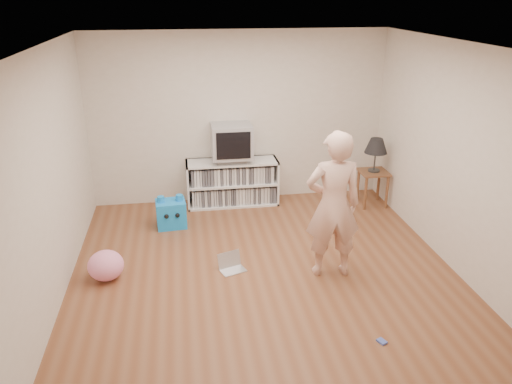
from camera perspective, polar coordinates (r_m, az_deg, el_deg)
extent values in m
plane|color=brown|center=(6.08, 0.79, -8.70)|extent=(4.50, 4.50, 0.00)
cube|color=beige|center=(7.67, -1.98, 8.41)|extent=(4.50, 0.02, 2.60)
cube|color=beige|center=(3.53, 7.03, -8.96)|extent=(4.50, 0.02, 2.60)
cube|color=beige|center=(5.63, -22.38, 1.59)|extent=(0.02, 4.50, 2.60)
cube|color=beige|center=(6.29, 21.56, 3.78)|extent=(0.02, 4.50, 2.60)
cube|color=white|center=(5.25, 0.94, 16.50)|extent=(4.50, 4.50, 0.01)
cube|color=white|center=(7.91, -2.89, 1.63)|extent=(1.40, 0.03, 0.70)
cube|color=white|center=(7.68, -7.81, 0.80)|extent=(0.03, 0.45, 0.70)
cube|color=white|center=(7.81, 2.28, 1.37)|extent=(0.03, 0.45, 0.70)
cube|color=white|center=(7.84, -2.68, -1.19)|extent=(1.40, 0.45, 0.03)
cube|color=white|center=(7.72, -2.72, 1.09)|extent=(1.34, 0.45, 0.03)
cube|color=white|center=(7.60, -2.76, 3.45)|extent=(1.40, 0.45, 0.03)
cube|color=silver|center=(7.72, -2.72, 1.09)|extent=(1.26, 0.36, 0.64)
cube|color=gray|center=(7.59, -2.77, 3.81)|extent=(0.45, 0.35, 0.07)
cube|color=#9C9CA1|center=(7.50, -2.81, 5.87)|extent=(0.60, 0.52, 0.50)
cube|color=black|center=(7.25, -2.58, 5.30)|extent=(0.50, 0.01, 0.40)
cylinder|color=brown|center=(7.70, 12.41, -0.18)|extent=(0.04, 0.04, 0.52)
cylinder|color=brown|center=(7.83, 14.73, -0.03)|extent=(0.04, 0.04, 0.52)
cylinder|color=brown|center=(8.00, 11.56, 0.73)|extent=(0.04, 0.04, 0.52)
cylinder|color=brown|center=(8.12, 13.82, 0.86)|extent=(0.04, 0.04, 0.52)
cube|color=brown|center=(7.82, 13.30, 2.23)|extent=(0.42, 0.42, 0.03)
cylinder|color=#333333|center=(7.81, 13.32, 2.42)|extent=(0.18, 0.18, 0.02)
cylinder|color=#333333|center=(7.75, 13.43, 3.62)|extent=(0.02, 0.02, 0.32)
imported|color=beige|center=(5.66, 8.81, -1.52)|extent=(0.65, 0.45, 1.74)
cube|color=silver|center=(6.03, -2.66, -8.93)|extent=(0.34, 0.29, 0.01)
cube|color=silver|center=(6.06, -3.10, -7.70)|extent=(0.29, 0.15, 0.19)
cube|color=black|center=(6.06, -3.10, -7.70)|extent=(0.25, 0.13, 0.15)
cube|color=#4A62C6|center=(5.09, 14.18, -16.22)|extent=(0.10, 0.11, 0.02)
cube|color=#1289EE|center=(7.12, -9.67, -2.47)|extent=(0.43, 0.35, 0.38)
cylinder|color=#1289EE|center=(7.02, -10.83, -0.83)|extent=(0.10, 0.10, 0.09)
cylinder|color=#1289EE|center=(7.03, -8.75, -0.64)|extent=(0.10, 0.10, 0.09)
sphere|color=black|center=(6.94, -10.19, -2.76)|extent=(0.06, 0.06, 0.06)
sphere|color=black|center=(6.95, -8.97, -2.65)|extent=(0.06, 0.06, 0.06)
ellipsoid|color=pink|center=(6.04, -16.79, -8.04)|extent=(0.53, 0.53, 0.35)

